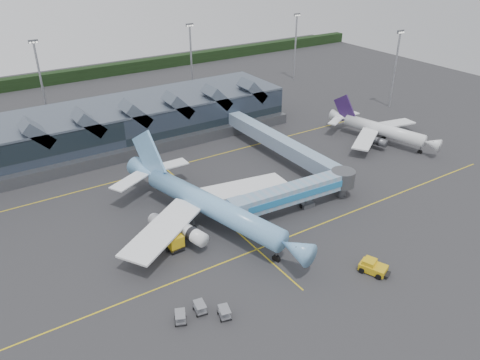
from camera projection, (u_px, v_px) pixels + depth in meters
ground at (232, 227)px, 83.71m from camera, size 260.00×260.00×0.00m
taxi_stripes at (205, 203)px, 91.14m from camera, size 120.00×60.00×0.01m
tree_line_far at (67, 76)px, 164.51m from camera, size 260.00×4.00×4.00m
terminal at (112, 126)px, 114.19m from camera, size 90.00×22.25×12.52m
light_masts at (178, 67)px, 134.58m from camera, size 132.40×42.56×22.45m
main_airliner at (206, 203)px, 82.92m from camera, size 37.09×43.43×14.11m
regional_jet at (380, 129)px, 116.81m from camera, size 26.30×29.23×10.13m
jet_bridge at (302, 191)px, 87.68m from camera, size 27.44×5.52×5.66m
fuel_truck at (165, 231)px, 79.32m from camera, size 3.18×9.89×3.30m
pushback_tug at (373, 267)px, 72.25m from camera, size 4.06×5.00×2.01m
baggage_carts at (202, 312)px, 63.71m from camera, size 7.53×5.06×1.51m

